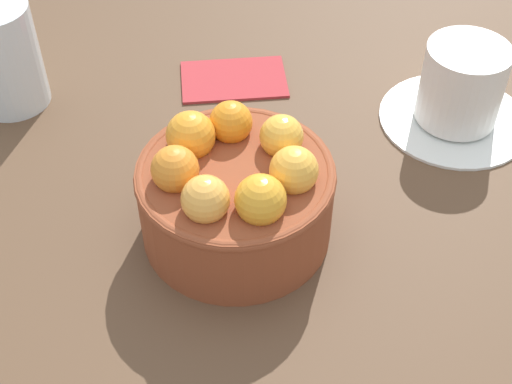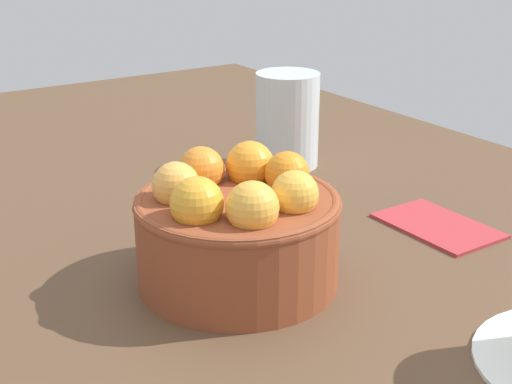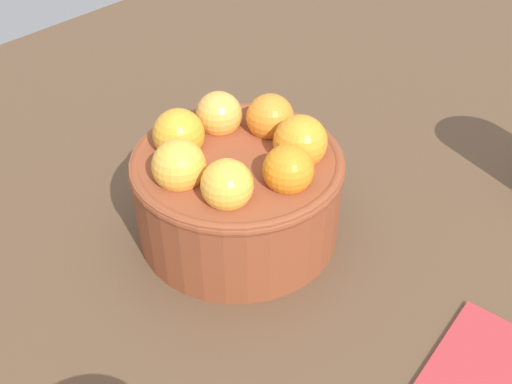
% 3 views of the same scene
% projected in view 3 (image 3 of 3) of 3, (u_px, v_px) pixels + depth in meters
% --- Properties ---
extents(ground_plane, '(1.53, 0.94, 0.04)m').
position_uv_depth(ground_plane, '(239.00, 245.00, 0.48)').
color(ground_plane, brown).
extents(terracotta_bowl, '(0.16, 0.16, 0.10)m').
position_uv_depth(terracotta_bowl, '(238.00, 184.00, 0.44)').
color(terracotta_bowl, brown).
rests_on(terracotta_bowl, ground_plane).
extents(folded_napkin, '(0.11, 0.07, 0.01)m').
position_uv_depth(folded_napkin, '(488.00, 383.00, 0.35)').
color(folded_napkin, '#B23338').
rests_on(folded_napkin, ground_plane).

